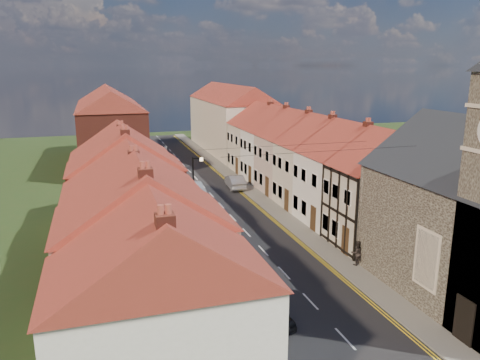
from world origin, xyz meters
The scene contains 24 objects.
road centered at (0.00, 30.00, 0.01)m, with size 7.00×90.00×0.02m, color black.
pavement_left centered at (-4.40, 30.00, 0.06)m, with size 1.80×90.00×0.12m, color gray.
pavement_right centered at (4.40, 30.00, 0.06)m, with size 1.80×90.00×0.12m, color gray.
cottage_r_tudor centered at (9.27, 12.70, 4.47)m, with size 8.30×5.20×9.00m.
cottage_r_white_near centered at (9.30, 18.10, 4.47)m, with size 8.30×6.00×9.00m.
cottage_r_cream_mid centered at (9.30, 23.50, 4.48)m, with size 8.30×5.20×9.00m.
cottage_r_pink centered at (9.30, 28.90, 4.47)m, with size 8.30×6.00×9.00m.
cottage_r_white_far centered at (9.30, 34.30, 4.48)m, with size 8.30×5.20×9.00m.
cottage_r_cream_far centered at (9.30, 39.70, 4.47)m, with size 8.30×6.00×9.00m.
cottage_l_brick_near centered at (-9.30, -0.25, 4.37)m, with size 8.30×5.70×8.80m.
cottage_l_cream centered at (-9.30, 5.55, 4.52)m, with size 8.30×6.30×9.10m.
cottage_l_white centered at (-9.30, 11.95, 4.37)m, with size 8.30×6.90×8.80m.
cottage_l_brick_mid centered at (-9.30, 18.05, 4.53)m, with size 8.30×5.70×9.10m.
cottage_l_pink centered at (-9.30, 23.85, 4.37)m, with size 8.30×6.30×8.80m.
block_right_far centered at (9.30, 55.00, 5.29)m, with size 8.30×24.20×10.50m.
block_left_far centered at (-9.30, 50.00, 5.29)m, with size 8.30×24.20×10.50m.
lamppost centered at (-3.81, 20.00, 3.54)m, with size 0.88×0.15×6.00m.
car_near centered at (-3.04, 4.63, 0.61)m, with size 1.45×3.60×1.23m, color black.
car_mid centered at (-1.52, 30.92, 0.64)m, with size 1.36×3.89×1.28m, color #A2A6AA.
car_far centered at (-1.72, 44.55, 0.59)m, with size 1.66×4.09×1.19m, color navy.
car_distant centered at (-2.04, 55.35, 0.60)m, with size 1.98×4.28×1.19m, color silver.
pedestrian_left centered at (-4.40, 2.84, 1.08)m, with size 0.70×0.46×1.93m, color black.
pedestrian_right centered at (5.10, 9.55, 0.98)m, with size 0.84×0.65×1.72m, color #292321.
car_mid_b centered at (3.20, 32.00, 0.75)m, with size 1.60×4.58×1.51m, color #A6A8AE.
Camera 1 is at (-11.14, -16.26, 13.26)m, focal length 35.00 mm.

